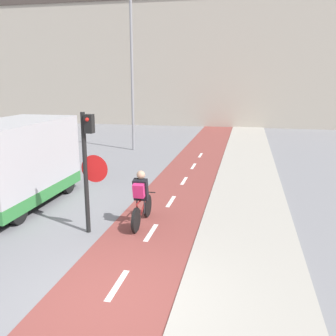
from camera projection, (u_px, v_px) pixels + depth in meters
ground_plane at (108, 301)px, 6.46m from camera, size 120.00×120.00×0.00m
bike_lane at (108, 300)px, 6.46m from camera, size 2.28×60.00×0.02m
sidewalk_strip at (246, 317)px, 5.98m from camera, size 2.40×60.00×0.05m
building_row_background at (223, 62)px, 31.48m from camera, size 60.00×5.20×10.37m
traffic_light_pole at (88, 160)px, 8.96m from camera, size 0.67×0.25×3.00m
street_lamp_far at (132, 57)px, 19.30m from camera, size 0.36×0.36×8.19m
cyclist_near at (141, 199)px, 9.69m from camera, size 0.46×1.76×1.47m
van at (15, 165)px, 11.20m from camera, size 2.09×4.41×2.55m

